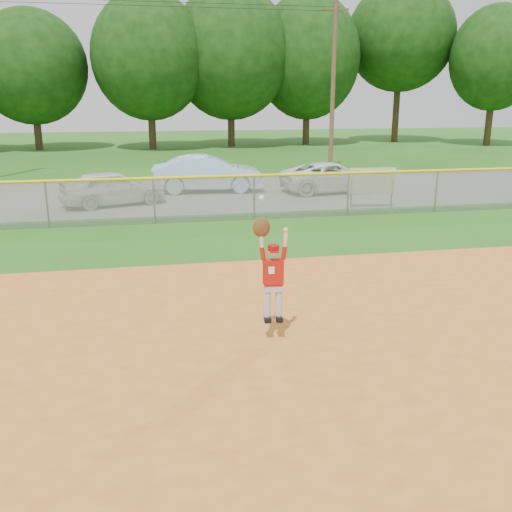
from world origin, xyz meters
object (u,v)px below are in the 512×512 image
(car_white_a, at_px, (113,188))
(ballplayer, at_px, (271,271))
(sponsor_sign, at_px, (372,182))
(car_white_b, at_px, (333,177))
(car_blue, at_px, (208,174))

(car_white_a, bearing_deg, ballplayer, 174.87)
(sponsor_sign, relative_size, ballplayer, 0.78)
(car_white_a, height_order, ballplayer, ballplayer)
(car_white_b, relative_size, sponsor_sign, 2.67)
(car_blue, xyz_separation_m, sponsor_sign, (5.54, -4.90, 0.19))
(sponsor_sign, bearing_deg, car_white_b, 93.34)
(car_blue, relative_size, ballplayer, 2.18)
(car_blue, bearing_deg, car_white_a, 126.15)
(car_white_b, bearing_deg, ballplayer, 152.13)
(car_white_a, xyz_separation_m, sponsor_sign, (9.44, -2.48, 0.31))
(car_blue, relative_size, sponsor_sign, 2.79)
(car_blue, distance_m, ballplayer, 15.74)
(sponsor_sign, bearing_deg, car_white_a, 165.28)
(car_white_b, bearing_deg, car_white_a, 92.70)
(sponsor_sign, xyz_separation_m, ballplayer, (-6.23, -10.81, 0.26))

